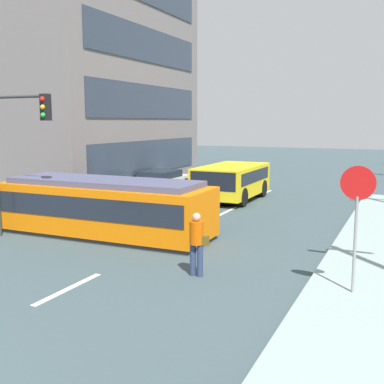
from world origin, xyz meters
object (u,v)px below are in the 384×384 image
(parked_sedan_far, at_px, (161,180))
(traffic_light_mast, at_px, (16,137))
(parked_sedan_mid, at_px, (102,196))
(streetcar_tram, at_px, (105,206))
(pedestrian_crossing, at_px, (197,241))
(stop_sign, at_px, (357,203))
(city_bus, at_px, (232,180))

(parked_sedan_far, distance_m, traffic_light_mast, 12.35)
(parked_sedan_mid, bearing_deg, streetcar_tram, -53.78)
(streetcar_tram, height_order, parked_sedan_mid, streetcar_tram)
(streetcar_tram, bearing_deg, pedestrian_crossing, -30.08)
(streetcar_tram, relative_size, traffic_light_mast, 1.55)
(streetcar_tram, distance_m, pedestrian_crossing, 5.51)
(streetcar_tram, relative_size, stop_sign, 2.67)
(streetcar_tram, xyz_separation_m, parked_sedan_mid, (-2.90, 3.96, -0.41))
(parked_sedan_far, bearing_deg, streetcar_tram, -72.14)
(streetcar_tram, bearing_deg, parked_sedan_mid, 126.22)
(streetcar_tram, xyz_separation_m, stop_sign, (8.62, -2.72, 1.16))
(parked_sedan_mid, bearing_deg, pedestrian_crossing, -41.24)
(pedestrian_crossing, distance_m, parked_sedan_far, 15.39)
(city_bus, bearing_deg, stop_sign, -58.61)
(streetcar_tram, height_order, stop_sign, stop_sign)
(streetcar_tram, relative_size, parked_sedan_mid, 1.80)
(stop_sign, relative_size, traffic_light_mast, 0.58)
(city_bus, distance_m, stop_sign, 13.82)
(pedestrian_crossing, bearing_deg, parked_sedan_far, 121.73)
(streetcar_tram, distance_m, parked_sedan_far, 10.86)
(pedestrian_crossing, distance_m, traffic_light_mast, 7.61)
(streetcar_tram, relative_size, parked_sedan_far, 1.73)
(streetcar_tram, height_order, pedestrian_crossing, streetcar_tram)
(parked_sedan_mid, height_order, parked_sedan_far, same)
(streetcar_tram, xyz_separation_m, city_bus, (1.45, 9.04, -0.02))
(pedestrian_crossing, bearing_deg, parked_sedan_mid, 138.76)
(pedestrian_crossing, xyz_separation_m, traffic_light_mast, (-7.09, 1.12, 2.52))
(city_bus, distance_m, parked_sedan_far, 4.97)
(parked_sedan_mid, bearing_deg, traffic_light_mast, -84.08)
(pedestrian_crossing, xyz_separation_m, parked_sedan_mid, (-7.67, 6.72, -0.32))
(parked_sedan_far, bearing_deg, pedestrian_crossing, -58.27)
(streetcar_tram, distance_m, traffic_light_mast, 3.74)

